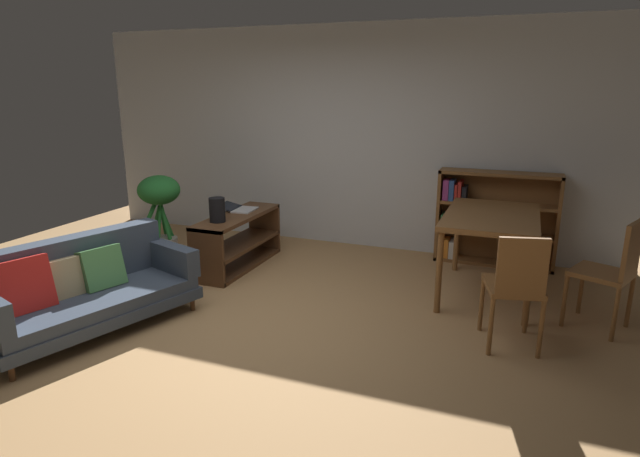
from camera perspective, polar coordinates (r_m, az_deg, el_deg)
ground_plane at (r=4.64m, az=-8.90°, el=-10.32°), size 8.16×8.16×0.00m
back_wall_panel at (r=6.69m, az=2.39°, el=9.74°), size 6.80×0.10×2.70m
fabric_couch at (r=4.84m, az=-24.31°, el=-5.88°), size 1.25×1.85×0.75m
media_console at (r=6.00m, az=-8.83°, el=-1.39°), size 0.41×1.33×0.60m
open_laptop at (r=6.13m, az=-8.74°, el=2.15°), size 0.43×0.35×0.06m
desk_speaker at (r=5.62m, az=-11.04°, el=2.00°), size 0.17×0.17×0.26m
potted_floor_plant at (r=6.42m, az=-16.89°, el=2.34°), size 0.48×0.50×0.99m
dining_table at (r=5.27m, az=17.99°, el=0.60°), size 0.85×1.32×0.81m
dining_chair_near at (r=4.94m, az=29.02°, el=-3.83°), size 0.56×0.55×0.96m
dining_chair_far at (r=4.28m, az=20.36°, el=-5.67°), size 0.50×0.54×0.94m
bookshelf at (r=6.31m, az=17.80°, el=1.14°), size 1.31×0.29×1.06m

